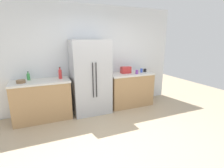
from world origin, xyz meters
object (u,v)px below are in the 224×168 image
object	(u,v)px
toaster	(126,70)
bowl_a	(21,81)
bottle_a	(28,77)
cup_b	(142,70)
cup_a	(145,70)
refrigerator	(90,77)
bottle_b	(60,74)
cup_c	(141,70)
cup_d	(137,72)

from	to	relation	value
toaster	bowl_a	distance (m)	2.61
bottle_a	cup_b	world-z (taller)	bottle_a
cup_a	bottle_a	bearing A→B (deg)	176.65
cup_a	bowl_a	size ratio (longest dim) A/B	0.48
refrigerator	bowl_a	xyz separation A→B (m)	(-1.56, -0.01, 0.04)
bottle_b	cup_c	xyz separation A→B (m)	(2.24, -0.07, -0.06)
toaster	cup_c	distance (m)	0.48
refrigerator	bottle_b	distance (m)	0.73
refrigerator	cup_c	distance (m)	1.52
toaster	cup_b	xyz separation A→B (m)	(0.61, 0.10, -0.05)
refrigerator	cup_d	xyz separation A→B (m)	(1.28, -0.12, 0.06)
cup_c	bottle_a	bearing A→B (deg)	175.99
bowl_a	toaster	bearing A→B (deg)	2.05
refrigerator	bowl_a	world-z (taller)	refrigerator
toaster	bottle_b	world-z (taller)	bottle_b
refrigerator	bottle_a	size ratio (longest dim) A/B	9.01
cup_a	cup_b	bearing A→B (deg)	89.82
bottle_b	bowl_a	distance (m)	0.85
bowl_a	cup_d	bearing A→B (deg)	-2.26
refrigerator	cup_a	distance (m)	1.66
cup_a	cup_c	size ratio (longest dim) A/B	0.81
cup_c	cup_a	bearing A→B (deg)	10.51
cup_d	cup_a	bearing A→B (deg)	23.71
cup_c	bowl_a	xyz separation A→B (m)	(-3.07, -0.03, -0.02)
cup_a	cup_b	xyz separation A→B (m)	(0.00, 0.14, -0.00)
cup_b	toaster	bearing A→B (deg)	-170.99
toaster	cup_c	world-z (taller)	toaster
bottle_b	cup_a	size ratio (longest dim) A/B	3.20
bottle_a	bowl_a	bearing A→B (deg)	-121.86
bottle_b	cup_b	size ratio (longest dim) A/B	3.44
refrigerator	toaster	world-z (taller)	refrigerator
refrigerator	cup_b	world-z (taller)	refrigerator
bottle_b	refrigerator	bearing A→B (deg)	-6.51
cup_d	bowl_a	xyz separation A→B (m)	(-2.84, 0.11, -0.02)
bowl_a	cup_c	bearing A→B (deg)	0.48
toaster	bowl_a	size ratio (longest dim) A/B	1.49
cup_c	bowl_a	distance (m)	3.07
cup_b	cup_c	size ratio (longest dim) A/B	0.75
toaster	cup_d	xyz separation A→B (m)	(0.24, -0.21, -0.04)
bottle_a	bottle_b	world-z (taller)	bottle_b
bottle_b	cup_c	size ratio (longest dim) A/B	2.59
bottle_a	cup_d	size ratio (longest dim) A/B	1.87
refrigerator	toaster	distance (m)	1.06
refrigerator	cup_a	bearing A→B (deg)	1.42
refrigerator	cup_a	xyz separation A→B (m)	(1.66, 0.04, 0.05)
refrigerator	toaster	size ratio (longest dim) A/B	6.64
bottle_a	bottle_b	bearing A→B (deg)	-11.31
cup_b	bottle_a	bearing A→B (deg)	179.23
refrigerator	bottle_a	xyz separation A→B (m)	(-1.41, 0.22, 0.09)
cup_d	cup_c	bearing A→B (deg)	30.49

